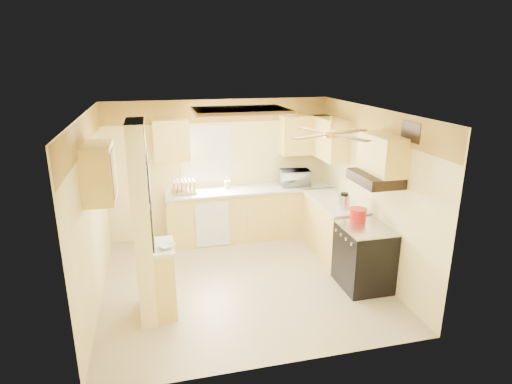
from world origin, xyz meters
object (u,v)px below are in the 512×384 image
object	(u,v)px
microwave	(295,178)
kettle	(344,202)
stove	(364,257)
dutch_oven	(358,214)
bowl	(166,246)

from	to	relation	value
microwave	kettle	bearing A→B (deg)	107.33
stove	dutch_oven	world-z (taller)	dutch_oven
bowl	kettle	size ratio (longest dim) A/B	0.76
kettle	microwave	bearing A→B (deg)	102.52
stove	kettle	size ratio (longest dim) A/B	3.46
stove	dutch_oven	xyz separation A→B (m)	(0.01, 0.29, 0.54)
microwave	bowl	distance (m)	3.28
microwave	bowl	size ratio (longest dim) A/B	2.61
kettle	stove	bearing A→B (deg)	-88.38
dutch_oven	microwave	bearing A→B (deg)	100.62
bowl	kettle	world-z (taller)	kettle
microwave	kettle	distance (m)	1.45
bowl	dutch_oven	bearing A→B (deg)	7.80
stove	kettle	xyz separation A→B (m)	(-0.02, 0.71, 0.60)
stove	microwave	distance (m)	2.24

